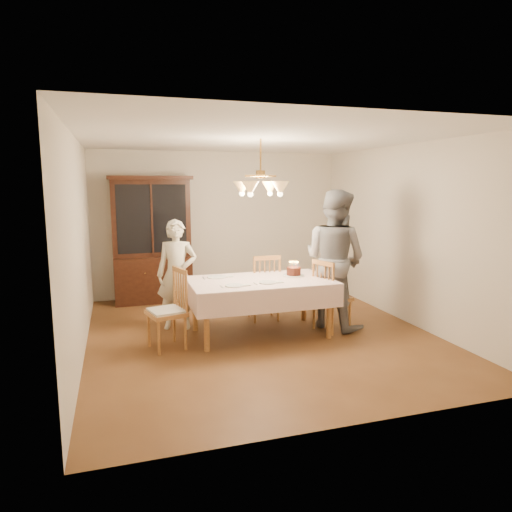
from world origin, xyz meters
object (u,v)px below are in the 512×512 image
object	(u,v)px
elderly_woman	(177,275)
birthday_cake	(294,272)
dining_table	(260,285)
chair_far_side	(264,291)
china_hutch	(152,242)

from	to	relation	value
elderly_woman	birthday_cake	size ratio (longest dim) A/B	5.15
dining_table	chair_far_side	size ratio (longest dim) A/B	1.90
dining_table	elderly_woman	bearing A→B (deg)	149.34
chair_far_side	birthday_cake	bearing A→B (deg)	-63.66
china_hutch	chair_far_side	distance (m)	2.28
china_hutch	chair_far_side	xyz separation A→B (m)	(1.50, -1.61, -0.60)
elderly_woman	birthday_cake	bearing A→B (deg)	-1.67
elderly_woman	dining_table	bearing A→B (deg)	-14.42
elderly_woman	birthday_cake	world-z (taller)	elderly_woman
birthday_cake	dining_table	bearing A→B (deg)	-168.16
china_hutch	elderly_woman	world-z (taller)	china_hutch
dining_table	chair_far_side	world-z (taller)	chair_far_side
elderly_woman	china_hutch	bearing A→B (deg)	113.38
birthday_cake	china_hutch	bearing A→B (deg)	129.37
china_hutch	birthday_cake	size ratio (longest dim) A/B	7.20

